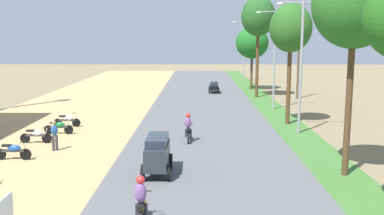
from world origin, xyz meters
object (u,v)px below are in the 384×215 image
Objects in this scene: median_tree_fifth at (252,43)px; streetlamp_farthest at (244,47)px; motorbike_ahead_third at (188,128)px; car_sedan_black at (214,87)px; parked_motorbike_fifth at (59,126)px; motorbike_ahead_second at (141,202)px; parked_motorbike_sixth at (67,120)px; median_tree_fourth at (258,17)px; streetlamp_near at (301,58)px; parked_motorbike_fourth at (36,135)px; street_signboard at (3,215)px; utility_pole_near at (299,56)px; median_tree_second at (354,4)px; streetlamp_mid at (275,53)px; pedestrian_on_shoulder at (55,134)px; median_tree_third at (291,29)px; streetlamp_far at (258,51)px; car_van_charcoal at (157,153)px.

median_tree_fifth is 9.32m from streetlamp_farthest.
car_sedan_black is at bearing 84.03° from motorbike_ahead_third.
motorbike_ahead_second reaches higher than parked_motorbike_fifth.
parked_motorbike_sixth is 22.14m from median_tree_fourth.
motorbike_ahead_third is at bearing -161.26° from streetlamp_near.
parked_motorbike_fourth is at bearing -113.68° from streetlamp_farthest.
parked_motorbike_sixth is 1.20× the size of street_signboard.
utility_pole_near is at bearing 63.83° from street_signboard.
parked_motorbike_fourth is at bearing 124.20° from motorbike_ahead_second.
median_tree_second is 1.13× the size of streetlamp_mid.
streetlamp_farthest is at bearing 90.12° from median_tree_second.
streetlamp_near is 16.28m from motorbike_ahead_second.
pedestrian_on_shoulder is 31.05m from median_tree_fifth.
median_tree_third is at bearing -88.79° from median_tree_fourth.
motorbike_ahead_third is at bearing -26.53° from parked_motorbike_sixth.
streetlamp_far is at bearing -10.02° from car_sedan_black.
street_signboard is 0.18× the size of streetlamp_near.
street_signboard is at bearing -155.21° from motorbike_ahead_second.
median_tree_fourth is 4.10× the size of car_van_charcoal.
median_tree_third is at bearing -105.64° from utility_pole_near.
parked_motorbike_fourth is at bearing 142.91° from car_van_charcoal.
parked_motorbike_fifth is at bearing -116.91° from car_sedan_black.
parked_motorbike_sixth is 0.25× the size of median_tree_fifth.
parked_motorbike_fifth is 8.24m from motorbike_ahead_third.
parked_motorbike_sixth is 0.22× the size of streetlamp_mid.
car_van_charcoal is at bearing -34.48° from pedestrian_on_shoulder.
car_sedan_black is at bearing 69.01° from pedestrian_on_shoulder.
median_tree_fourth is at bearing 92.85° from streetlamp_mid.
median_tree_third is 19.22m from motorbike_ahead_second.
parked_motorbike_fourth is at bearing -115.65° from car_sedan_black.
median_tree_fifth is at bearing 75.13° from motorbike_ahead_third.
streetlamp_near is 3.37× the size of car_van_charcoal.
streetlamp_near reaches higher than motorbike_ahead_third.
motorbike_ahead_second is (-0.03, -5.21, -0.17)m from car_van_charcoal.
streetlamp_farthest is (0.10, 9.30, -0.60)m from median_tree_fifth.
parked_motorbike_fourth is 13.04m from motorbike_ahead_second.
median_tree_fifth is at bearing 90.34° from median_tree_second.
median_tree_fourth is at bearing 91.28° from streetlamp_near.
motorbike_ahead_second is at bearing -115.91° from median_tree_third.
parked_motorbike_fourth is 17.45m from median_tree_third.
median_tree_fifth is (-0.02, 20.15, -1.19)m from median_tree_third.
car_van_charcoal is at bearing -106.37° from streetlamp_far.
median_tree_fourth reaches higher than streetlamp_far.
streetlamp_farthest is (13.85, 36.79, 3.79)m from pedestrian_on_shoulder.
parked_motorbike_fifth is 0.22× the size of median_tree_third.
motorbike_ahead_second is (-8.11, -13.58, -3.87)m from streetlamp_near.
streetlamp_farthest is 4.55× the size of motorbike_ahead_third.
streetlamp_near is at bearing 59.16° from motorbike_ahead_second.
streetlamp_farthest is 3.40× the size of car_van_charcoal.
median_tree_fifth is at bearing 90.25° from streetlamp_near.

